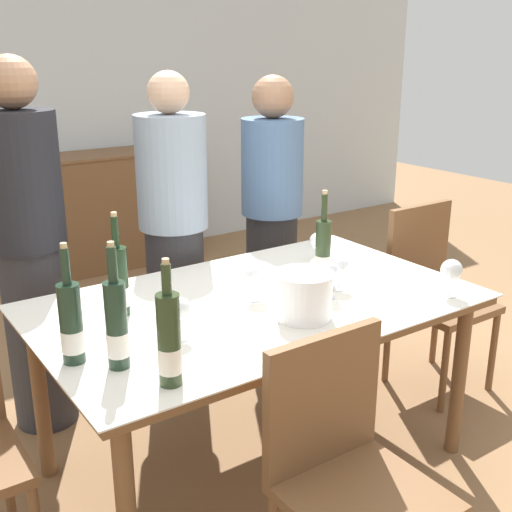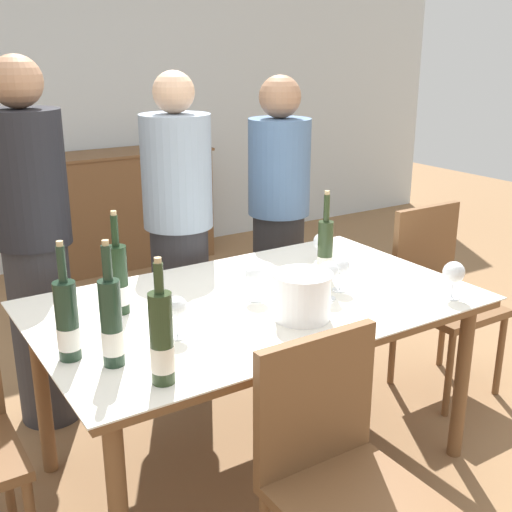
{
  "view_description": "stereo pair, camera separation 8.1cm",
  "coord_description": "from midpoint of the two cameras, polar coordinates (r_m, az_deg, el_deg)",
  "views": [
    {
      "loc": [
        -1.32,
        -1.91,
        1.68
      ],
      "look_at": [
        0.0,
        0.0,
        0.92
      ],
      "focal_mm": 45.0,
      "sensor_mm": 36.0,
      "label": 1
    },
    {
      "loc": [
        -1.25,
        -1.95,
        1.68
      ],
      "look_at": [
        0.0,
        0.0,
        0.92
      ],
      "focal_mm": 45.0,
      "sensor_mm": 36.0,
      "label": 2
    }
  ],
  "objects": [
    {
      "name": "ground_plane",
      "position": [
        2.86,
        -0.85,
        -17.76
      ],
      "size": [
        12.0,
        12.0,
        0.0
      ],
      "primitive_type": "plane",
      "color": "olive"
    },
    {
      "name": "back_wall",
      "position": [
        5.19,
        -20.88,
        13.91
      ],
      "size": [
        8.0,
        0.1,
        2.8
      ],
      "color": "silver",
      "rests_on": "ground_plane"
    },
    {
      "name": "sideboard_cabinet",
      "position": [
        5.24,
        -12.46,
        4.17
      ],
      "size": [
        1.28,
        0.46,
        0.9
      ],
      "color": "brown",
      "rests_on": "ground_plane"
    },
    {
      "name": "dining_table",
      "position": [
        2.53,
        -0.93,
        -5.34
      ],
      "size": [
        1.69,
        1.03,
        0.74
      ],
      "color": "brown",
      "rests_on": "ground_plane"
    },
    {
      "name": "ice_bucket",
      "position": [
        2.31,
        3.27,
        -3.4
      ],
      "size": [
        0.22,
        0.22,
        0.17
      ],
      "color": "white",
      "rests_on": "dining_table"
    },
    {
      "name": "wine_bottle_0",
      "position": [
        2.69,
        5.12,
        0.45
      ],
      "size": [
        0.07,
        0.07,
        0.38
      ],
      "color": "#28381E",
      "rests_on": "dining_table"
    },
    {
      "name": "wine_bottle_1",
      "position": [
        2.0,
        -13.43,
        -6.05
      ],
      "size": [
        0.07,
        0.07,
        0.4
      ],
      "color": "#1E3323",
      "rests_on": "dining_table"
    },
    {
      "name": "wine_bottle_2",
      "position": [
        2.39,
        -13.08,
        -2.3
      ],
      "size": [
        0.07,
        0.07,
        0.39
      ],
      "color": "black",
      "rests_on": "dining_table"
    },
    {
      "name": "wine_bottle_3",
      "position": [
        2.07,
        -17.2,
        -5.83
      ],
      "size": [
        0.07,
        0.07,
        0.39
      ],
      "color": "#1E3323",
      "rests_on": "dining_table"
    },
    {
      "name": "wine_bottle_4",
      "position": [
        1.87,
        -8.97,
        -7.54
      ],
      "size": [
        0.07,
        0.07,
        0.39
      ],
      "color": "#28381E",
      "rests_on": "dining_table"
    },
    {
      "name": "wine_glass_0",
      "position": [
        2.59,
        6.5,
        -0.93
      ],
      "size": [
        0.08,
        0.08,
        0.14
      ],
      "color": "white",
      "rests_on": "dining_table"
    },
    {
      "name": "wine_glass_1",
      "position": [
        2.49,
        5.49,
        -1.4
      ],
      "size": [
        0.08,
        0.08,
        0.15
      ],
      "color": "white",
      "rests_on": "dining_table"
    },
    {
      "name": "wine_glass_2",
      "position": [
        2.46,
        -0.93,
        -1.81
      ],
      "size": [
        0.09,
        0.09,
        0.15
      ],
      "color": "white",
      "rests_on": "dining_table"
    },
    {
      "name": "wine_glass_3",
      "position": [
        2.92,
        4.74,
        1.27
      ],
      "size": [
        0.08,
        0.08,
        0.14
      ],
      "color": "white",
      "rests_on": "dining_table"
    },
    {
      "name": "wine_glass_4",
      "position": [
        2.17,
        -7.86,
        -4.77
      ],
      "size": [
        0.07,
        0.07,
        0.15
      ],
      "color": "white",
      "rests_on": "dining_table"
    },
    {
      "name": "wine_glass_5",
      "position": [
        2.61,
        16.14,
        -1.28
      ],
      "size": [
        0.09,
        0.09,
        0.15
      ],
      "color": "white",
      "rests_on": "dining_table"
    },
    {
      "name": "chair_right_end",
      "position": [
        3.36,
        14.64,
        -2.51
      ],
      "size": [
        0.42,
        0.42,
        0.92
      ],
      "color": "brown",
      "rests_on": "ground_plane"
    },
    {
      "name": "chair_near_front",
      "position": [
        1.99,
        6.71,
        -17.88
      ],
      "size": [
        0.42,
        0.42,
        0.89
      ],
      "color": "brown",
      "rests_on": "ground_plane"
    },
    {
      "name": "person_host",
      "position": [
        2.96,
        -20.24,
        0.39
      ],
      "size": [
        0.33,
        0.33,
        1.65
      ],
      "color": "#2D2D33",
      "rests_on": "ground_plane"
    },
    {
      "name": "person_guest_left",
      "position": [
        3.11,
        -8.02,
        1.34
      ],
      "size": [
        0.33,
        0.33,
        1.58
      ],
      "color": "#2D2D33",
      "rests_on": "ground_plane"
    },
    {
      "name": "person_guest_right",
      "position": [
        3.49,
        0.75,
        3.09
      ],
      "size": [
        0.33,
        0.33,
        1.54
      ],
      "color": "#262628",
      "rests_on": "ground_plane"
    }
  ]
}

